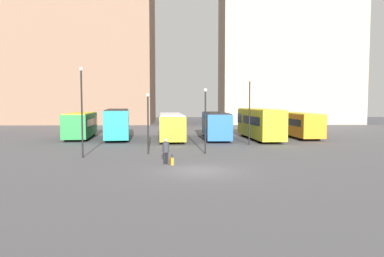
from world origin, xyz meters
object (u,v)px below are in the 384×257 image
bus_5 (299,124)px  traveler (166,149)px  bus_0 (81,125)px  bus_2 (171,125)px  bus_1 (117,123)px  lamp_post_1 (148,118)px  lamp_post_0 (205,115)px  suitcase (172,161)px  bus_4 (259,123)px  lamp_post_3 (250,107)px  bus_3 (216,125)px  lamp_post_2 (82,106)px

bus_5 → traveler: size_ratio=5.33×
bus_0 → bus_2: 10.24m
bus_1 → bus_5: bus_1 is taller
bus_1 → lamp_post_1: size_ratio=2.13×
lamp_post_0 → lamp_post_1: 4.47m
traveler → suitcase: bearing=-151.1°
bus_0 → bus_4: bus_4 is taller
bus_0 → bus_5: size_ratio=1.01×
bus_5 → suitcase: bus_5 is taller
lamp_post_3 → suitcase: bearing=-122.0°
bus_0 → lamp_post_3: lamp_post_3 is taller
bus_1 → traveler: 18.12m
bus_1 → bus_3: size_ratio=1.00×
bus_4 → traveler: (-9.50, -16.05, -0.79)m
bus_5 → bus_1: bearing=89.7°
bus_3 → bus_4: size_ratio=0.92×
bus_4 → bus_0: bearing=81.1°
bus_5 → lamp_post_2: (-20.67, -14.93, 2.27)m
bus_4 → lamp_post_0: size_ratio=2.13×
traveler → lamp_post_2: 7.45m
lamp_post_2 → bus_3: bearing=51.7°
lamp_post_1 → lamp_post_2: (-4.63, -1.72, 0.96)m
traveler → lamp_post_3: size_ratio=0.27×
traveler → suitcase: traveler is taller
suitcase → lamp_post_3: (7.09, 11.32, 3.39)m
lamp_post_3 → bus_4: bearing=68.2°
bus_3 → lamp_post_0: 12.37m
suitcase → bus_4: bearing=-47.6°
suitcase → bus_2: bearing=-16.8°
lamp_post_3 → bus_2: bearing=144.3°
bus_2 → lamp_post_0: 12.13m
lamp_post_2 → bus_2: bearing=65.7°
bus_2 → bus_0: bearing=78.8°
bus_3 → traveler: (-4.80, -16.94, -0.56)m
lamp_post_3 → lamp_post_1: bearing=-145.4°
bus_2 → lamp_post_2: bearing=152.1°
traveler → lamp_post_1: 5.32m
traveler → lamp_post_1: bearing=-0.2°
traveler → lamp_post_3: (7.47, 10.97, 2.62)m
bus_4 → lamp_post_2: bearing=125.8°
bus_2 → bus_5: bearing=-87.7°
bus_3 → lamp_post_3: bearing=-155.9°
bus_3 → lamp_post_3: (2.67, -5.96, 2.06)m
bus_2 → lamp_post_2: size_ratio=1.75×
bus_3 → lamp_post_2: lamp_post_2 is taller
bus_3 → lamp_post_1: size_ratio=2.12×
bus_2 → suitcase: bus_2 is taller
lamp_post_0 → bus_4: bearing=59.5°
bus_3 → bus_4: bearing=-100.7°
lamp_post_0 → lamp_post_2: bearing=-168.9°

